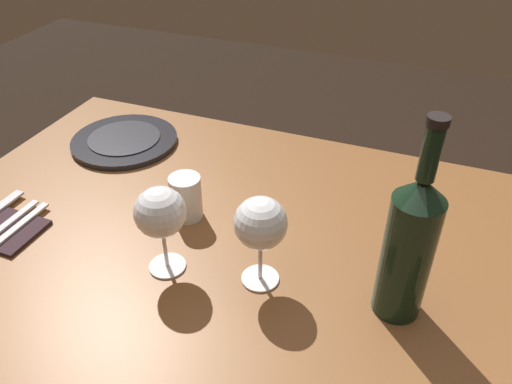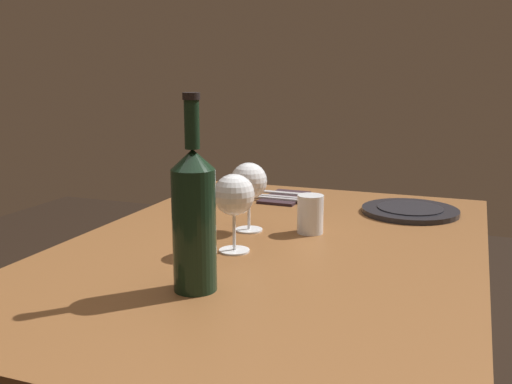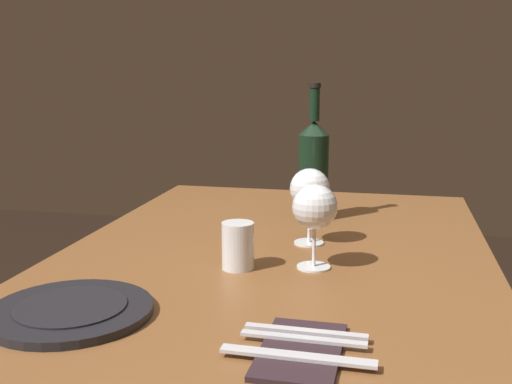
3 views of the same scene
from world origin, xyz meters
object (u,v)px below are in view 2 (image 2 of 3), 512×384
(water_tumbler, at_px, (310,216))
(fork_inner, at_px, (282,197))
(wine_glass_left, at_px, (249,182))
(wine_glass_right, at_px, (234,196))
(folded_napkin, at_px, (285,197))
(fork_outer, at_px, (280,199))
(wine_bottle, at_px, (194,217))
(dinner_plate, at_px, (410,211))
(table_knife, at_px, (288,193))

(water_tumbler, xyz_separation_m, fork_inner, (0.31, 0.17, -0.03))
(wine_glass_left, relative_size, wine_glass_right, 0.99)
(folded_napkin, bearing_deg, fork_outer, -180.00)
(wine_glass_right, distance_m, water_tumbler, 0.24)
(wine_glass_left, height_order, folded_napkin, wine_glass_left)
(wine_bottle, distance_m, fork_inner, 0.75)
(dinner_plate, xyz_separation_m, table_knife, (0.08, 0.37, 0.00))
(wine_bottle, bearing_deg, wine_glass_right, 5.26)
(fork_inner, height_order, table_knife, same)
(wine_glass_right, xyz_separation_m, folded_napkin, (0.53, 0.06, -0.12))
(wine_glass_left, bearing_deg, dinner_plate, -47.75)
(fork_inner, bearing_deg, wine_glass_left, -175.33)
(dinner_plate, bearing_deg, wine_glass_right, 146.66)
(dinner_plate, bearing_deg, folded_napkin, 81.90)
(wine_bottle, xyz_separation_m, folded_napkin, (0.76, 0.08, -0.13))
(wine_glass_left, height_order, dinner_plate, wine_glass_left)
(wine_glass_right, relative_size, water_tumbler, 1.84)
(water_tumbler, bearing_deg, wine_glass_left, 103.46)
(wine_bottle, relative_size, table_knife, 1.65)
(fork_outer, height_order, table_knife, same)
(wine_bottle, xyz_separation_m, dinner_plate, (0.71, -0.29, -0.13))
(wine_bottle, relative_size, fork_outer, 1.92)
(wine_bottle, height_order, table_knife, wine_bottle)
(water_tumbler, xyz_separation_m, fork_outer, (0.28, 0.17, -0.03))
(dinner_plate, xyz_separation_m, folded_napkin, (0.05, 0.37, -0.00))
(wine_glass_left, xyz_separation_m, dinner_plate, (0.31, -0.35, -0.11))
(wine_glass_right, height_order, fork_inner, wine_glass_right)
(wine_glass_right, bearing_deg, fork_inner, 6.64)
(wine_bottle, bearing_deg, fork_inner, 6.21)
(wine_glass_left, distance_m, fork_outer, 0.34)
(dinner_plate, height_order, folded_napkin, dinner_plate)
(wine_glass_right, relative_size, wine_bottle, 0.49)
(table_knife, bearing_deg, dinner_plate, -102.54)
(wine_glass_right, relative_size, fork_inner, 0.94)
(water_tumbler, height_order, folded_napkin, water_tumbler)
(wine_glass_left, height_order, table_knife, wine_glass_left)
(table_knife, bearing_deg, water_tumbler, -154.72)
(folded_napkin, bearing_deg, table_knife, -0.00)
(wine_glass_left, bearing_deg, fork_inner, 4.67)
(wine_bottle, bearing_deg, dinner_plate, -22.63)
(fork_outer, xyz_separation_m, table_knife, (0.08, 0.00, 0.00))
(fork_inner, xyz_separation_m, table_knife, (0.06, 0.00, 0.00))
(water_tumbler, distance_m, dinner_plate, 0.35)
(dinner_plate, distance_m, folded_napkin, 0.38)
(wine_bottle, distance_m, water_tumbler, 0.45)
(wine_glass_right, relative_size, folded_napkin, 0.88)
(wine_glass_left, distance_m, dinner_plate, 0.48)
(wine_glass_left, relative_size, water_tumbler, 1.81)
(wine_glass_left, xyz_separation_m, table_knife, (0.40, 0.03, -0.11))
(water_tumbler, bearing_deg, dinner_plate, -35.88)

